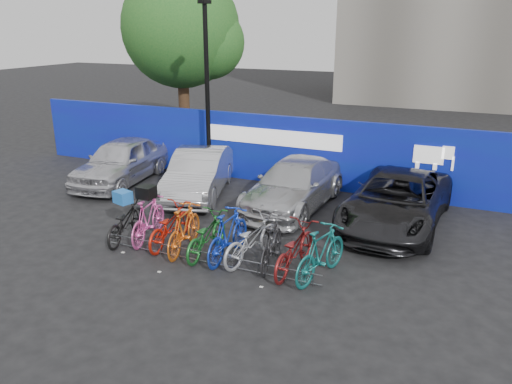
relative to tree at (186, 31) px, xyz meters
The scene contains 21 objects.
ground 13.14m from the tree, 56.03° to the right, with size 100.00×100.00×0.00m, color black.
hoarding 8.80m from the tree, 30.89° to the right, with size 22.00×0.18×2.40m.
tree is the anchor object (origin of this frame).
lamppost 6.14m from the tree, 52.49° to the right, with size 0.25×0.50×6.11m.
bike_rack 13.55m from the tree, 57.55° to the right, with size 5.60×0.03×0.30m.
car_0 7.59m from the tree, 81.83° to the right, with size 1.85×4.59×1.56m, color silver.
car_1 8.69m from the tree, 57.07° to the right, with size 1.57×4.51×1.49m, color #ADAEB2.
car_2 10.51m from the tree, 39.95° to the right, with size 1.98×4.87×1.41m, color #B3B4B8.
car_3 13.00m from the tree, 31.68° to the right, with size 2.43×5.26×1.46m, color black.
bike_0 11.97m from the tree, 67.99° to the right, with size 0.67×1.93×1.01m, color black.
bike_1 11.96m from the tree, 64.81° to the right, with size 0.55×1.93×1.16m, color #F252B2.
bike_2 12.28m from the tree, 61.87° to the right, with size 0.68×1.96×1.03m, color red.
bike_3 12.65m from the tree, 59.96° to the right, with size 0.55×1.95×1.17m, color orange.
bike_4 12.92m from the tree, 57.44° to the right, with size 0.68×1.94×1.02m, color #1A6723.
bike_5 13.19m from the tree, 55.10° to the right, with size 0.57×2.02×1.21m, color #1434BB.
bike_6 13.42m from the tree, 52.74° to the right, with size 0.72×2.05×1.08m, color #A4A6AB.
bike_7 13.79m from the tree, 51.02° to the right, with size 0.52×1.83×1.10m, color #252527.
bike_8 14.15m from the tree, 49.27° to the right, with size 0.72×2.06×1.08m, color maroon.
bike_9 14.61m from the tree, 47.45° to the right, with size 0.57×2.01×1.21m, color #146C69.
cargo_crate 11.73m from the tree, 67.99° to the right, with size 0.44×0.33×0.31m, color blue.
cargo_topcase 11.71m from the tree, 64.81° to the right, with size 0.42×0.37×0.31m, color black.
Camera 1 is at (5.29, -9.83, 5.34)m, focal length 35.00 mm.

